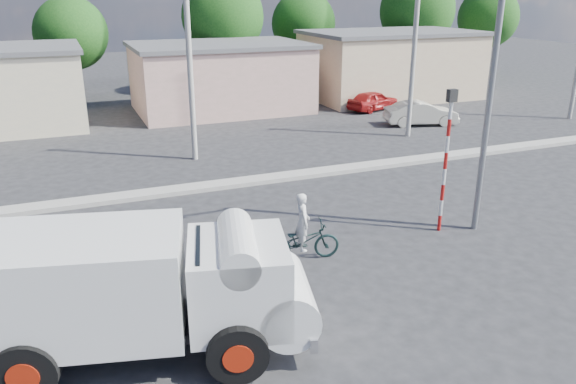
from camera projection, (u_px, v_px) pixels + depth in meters
name	position (u px, v px, depth m)	size (l,w,h in m)	color
ground_plane	(373.00, 269.00, 14.94)	(120.00, 120.00, 0.00)	#262628
median	(269.00, 178.00, 21.89)	(40.00, 0.80, 0.16)	#99968E
truck	(148.00, 288.00, 11.05)	(6.85, 3.82, 2.68)	black
bicycle	(302.00, 241.00, 15.35)	(0.72, 2.06, 1.08)	black
cyclist	(302.00, 232.00, 15.25)	(0.59, 0.39, 1.63)	white
car_cream	(421.00, 113.00, 30.73)	(1.37, 3.94, 1.30)	beige
car_red	(373.00, 100.00, 34.50)	(1.44, 3.57, 1.22)	maroon
traffic_pole	(447.00, 149.00, 16.50)	(0.28, 0.18, 4.36)	red
streetlight	(489.00, 67.00, 15.77)	(2.34, 0.22, 9.00)	slate
building_row	(206.00, 76.00, 33.78)	(37.80, 7.30, 4.44)	beige
tree_row	(267.00, 20.00, 40.76)	(51.24, 7.43, 8.42)	#38281E
utility_poles	(305.00, 60.00, 25.17)	(35.40, 0.24, 8.00)	#99968E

